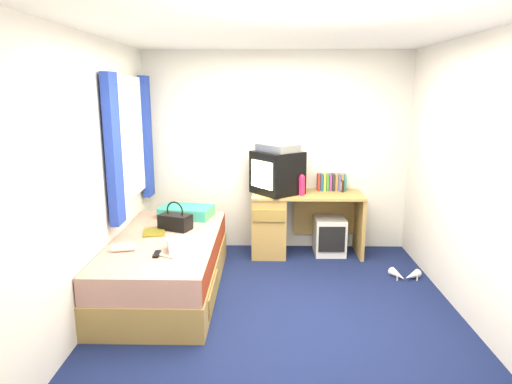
{
  "coord_description": "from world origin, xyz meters",
  "views": [
    {
      "loc": [
        -0.13,
        -3.82,
        1.95
      ],
      "look_at": [
        -0.23,
        0.7,
        0.93
      ],
      "focal_mm": 32.0,
      "sensor_mm": 36.0,
      "label": 1
    }
  ],
  "objects_px": {
    "pillow": "(187,212)",
    "aerosol_can": "(292,185)",
    "handbag": "(175,221)",
    "bed": "(167,264)",
    "white_heels": "(405,275)",
    "vcr": "(278,148)",
    "remote_control": "(157,254)",
    "crt_tv": "(277,172)",
    "towel": "(186,245)",
    "desk": "(283,221)",
    "picture_frame": "(341,186)",
    "water_bottle": "(123,248)",
    "storage_cube": "(330,236)",
    "colour_swatch_fan": "(164,256)",
    "pink_water_bottle": "(302,186)",
    "magazine": "(154,232)"
  },
  "relations": [
    {
      "from": "pillow",
      "to": "aerosol_can",
      "type": "relative_size",
      "value": 2.98
    },
    {
      "from": "handbag",
      "to": "bed",
      "type": "bearing_deg",
      "value": -76.56
    },
    {
      "from": "white_heels",
      "to": "aerosol_can",
      "type": "bearing_deg",
      "value": 146.64
    },
    {
      "from": "bed",
      "to": "vcr",
      "type": "height_order",
      "value": "vcr"
    },
    {
      "from": "pillow",
      "to": "remote_control",
      "type": "distance_m",
      "value": 1.22
    },
    {
      "from": "pillow",
      "to": "crt_tv",
      "type": "xyz_separation_m",
      "value": [
        1.02,
        0.33,
        0.4
      ]
    },
    {
      "from": "crt_tv",
      "to": "towel",
      "type": "height_order",
      "value": "crt_tv"
    },
    {
      "from": "towel",
      "to": "white_heels",
      "type": "xyz_separation_m",
      "value": [
        2.18,
        0.65,
        -0.55
      ]
    },
    {
      "from": "desk",
      "to": "picture_frame",
      "type": "xyz_separation_m",
      "value": [
        0.69,
        0.1,
        0.41
      ]
    },
    {
      "from": "aerosol_can",
      "to": "water_bottle",
      "type": "height_order",
      "value": "aerosol_can"
    },
    {
      "from": "desk",
      "to": "aerosol_can",
      "type": "height_order",
      "value": "aerosol_can"
    },
    {
      "from": "desk",
      "to": "picture_frame",
      "type": "relative_size",
      "value": 9.29
    },
    {
      "from": "vcr",
      "to": "storage_cube",
      "type": "bearing_deg",
      "value": 47.55
    },
    {
      "from": "desk",
      "to": "colour_swatch_fan",
      "type": "relative_size",
      "value": 5.91
    },
    {
      "from": "aerosol_can",
      "to": "white_heels",
      "type": "height_order",
      "value": "aerosol_can"
    },
    {
      "from": "vcr",
      "to": "remote_control",
      "type": "bearing_deg",
      "value": -76.55
    },
    {
      "from": "pillow",
      "to": "pink_water_bottle",
      "type": "height_order",
      "value": "pink_water_bottle"
    },
    {
      "from": "storage_cube",
      "to": "colour_swatch_fan",
      "type": "relative_size",
      "value": 2.04
    },
    {
      "from": "crt_tv",
      "to": "picture_frame",
      "type": "relative_size",
      "value": 4.81
    },
    {
      "from": "pink_water_bottle",
      "to": "aerosol_can",
      "type": "height_order",
      "value": "pink_water_bottle"
    },
    {
      "from": "colour_swatch_fan",
      "to": "pink_water_bottle",
      "type": "bearing_deg",
      "value": 48.28
    },
    {
      "from": "water_bottle",
      "to": "picture_frame",
      "type": "bearing_deg",
      "value": 35.47
    },
    {
      "from": "handbag",
      "to": "white_heels",
      "type": "relative_size",
      "value": 1.09
    },
    {
      "from": "desk",
      "to": "vcr",
      "type": "relative_size",
      "value": 2.94
    },
    {
      "from": "desk",
      "to": "vcr",
      "type": "bearing_deg",
      "value": 177.18
    },
    {
      "from": "towel",
      "to": "water_bottle",
      "type": "relative_size",
      "value": 1.57
    },
    {
      "from": "picture_frame",
      "to": "aerosol_can",
      "type": "height_order",
      "value": "aerosol_can"
    },
    {
      "from": "desk",
      "to": "remote_control",
      "type": "xyz_separation_m",
      "value": [
        -1.16,
        -1.54,
        0.14
      ]
    },
    {
      "from": "pillow",
      "to": "water_bottle",
      "type": "relative_size",
      "value": 2.81
    },
    {
      "from": "pillow",
      "to": "desk",
      "type": "relative_size",
      "value": 0.43
    },
    {
      "from": "bed",
      "to": "vcr",
      "type": "xyz_separation_m",
      "value": [
        1.11,
        1.08,
        1.02
      ]
    },
    {
      "from": "crt_tv",
      "to": "pink_water_bottle",
      "type": "xyz_separation_m",
      "value": [
        0.28,
        -0.12,
        -0.14
      ]
    },
    {
      "from": "picture_frame",
      "to": "remote_control",
      "type": "xyz_separation_m",
      "value": [
        -1.85,
        -1.64,
        -0.27
      ]
    },
    {
      "from": "picture_frame",
      "to": "crt_tv",
      "type": "bearing_deg",
      "value": -179.74
    },
    {
      "from": "colour_swatch_fan",
      "to": "bed",
      "type": "bearing_deg",
      "value": 101.19
    },
    {
      "from": "desk",
      "to": "pink_water_bottle",
      "type": "xyz_separation_m",
      "value": [
        0.2,
        -0.11,
        0.45
      ]
    },
    {
      "from": "vcr",
      "to": "water_bottle",
      "type": "distance_m",
      "value": 2.14
    },
    {
      "from": "magazine",
      "to": "remote_control",
      "type": "relative_size",
      "value": 1.75
    },
    {
      "from": "storage_cube",
      "to": "aerosol_can",
      "type": "height_order",
      "value": "aerosol_can"
    },
    {
      "from": "desk",
      "to": "colour_swatch_fan",
      "type": "height_order",
      "value": "desk"
    },
    {
      "from": "magazine",
      "to": "white_heels",
      "type": "relative_size",
      "value": 0.84
    },
    {
      "from": "crt_tv",
      "to": "vcr",
      "type": "distance_m",
      "value": 0.29
    },
    {
      "from": "crt_tv",
      "to": "white_heels",
      "type": "distance_m",
      "value": 1.8
    },
    {
      "from": "towel",
      "to": "remote_control",
      "type": "bearing_deg",
      "value": -150.51
    },
    {
      "from": "colour_swatch_fan",
      "to": "water_bottle",
      "type": "bearing_deg",
      "value": 163.64
    },
    {
      "from": "crt_tv",
      "to": "handbag",
      "type": "height_order",
      "value": "crt_tv"
    },
    {
      "from": "storage_cube",
      "to": "water_bottle",
      "type": "distance_m",
      "value": 2.52
    },
    {
      "from": "picture_frame",
      "to": "handbag",
      "type": "relative_size",
      "value": 0.39
    },
    {
      "from": "storage_cube",
      "to": "towel",
      "type": "height_order",
      "value": "towel"
    },
    {
      "from": "crt_tv",
      "to": "aerosol_can",
      "type": "distance_m",
      "value": 0.24
    }
  ]
}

